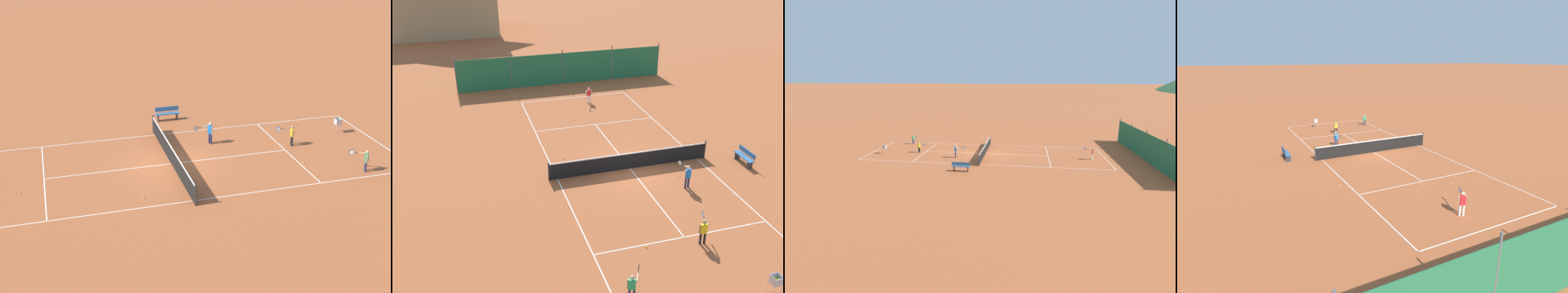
% 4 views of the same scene
% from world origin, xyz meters
% --- Properties ---
extents(ground_plane, '(600.00, 600.00, 0.00)m').
position_xyz_m(ground_plane, '(0.00, 0.00, 0.00)').
color(ground_plane, '#A8542D').
extents(court_line_markings, '(8.25, 23.85, 0.01)m').
position_xyz_m(court_line_markings, '(0.00, 0.00, 0.00)').
color(court_line_markings, white).
rests_on(court_line_markings, ground).
extents(tennis_net, '(9.18, 0.08, 1.06)m').
position_xyz_m(tennis_net, '(0.00, 0.00, 0.50)').
color(tennis_net, '#2D2D2D').
rests_on(tennis_net, ground).
extents(windscreen_fence_far, '(17.28, 0.08, 2.90)m').
position_xyz_m(windscreen_fence_far, '(-0.00, 15.50, 1.31)').
color(windscreen_fence_far, '#236B42').
rests_on(windscreen_fence_far, ground).
extents(player_far_service, '(0.56, 0.96, 1.18)m').
position_xyz_m(player_far_service, '(0.53, -6.96, 0.69)').
color(player_far_service, black).
rests_on(player_far_service, ground).
extents(player_far_baseline, '(0.73, 0.84, 1.13)m').
position_xyz_m(player_far_baseline, '(-3.49, -9.11, 0.66)').
color(player_far_baseline, '#23284C').
rests_on(player_far_baseline, ground).
extents(player_near_baseline, '(0.42, 1.09, 1.28)m').
position_xyz_m(player_near_baseline, '(2.02, -2.68, 0.74)').
color(player_near_baseline, '#23284C').
rests_on(player_near_baseline, ground).
extents(player_near_service, '(0.67, 0.91, 1.18)m').
position_xyz_m(player_near_service, '(0.75, 10.48, 0.69)').
color(player_near_service, white).
rests_on(player_near_service, ground).
extents(tennis_ball_alley_left, '(0.07, 0.07, 0.07)m').
position_xyz_m(tennis_ball_alley_left, '(-1.18, 7.51, 0.03)').
color(tennis_ball_alley_left, '#CCE033').
rests_on(tennis_ball_alley_left, ground).
extents(tennis_ball_far_corner, '(0.07, 0.07, 0.07)m').
position_xyz_m(tennis_ball_far_corner, '(1.18, 7.52, 0.03)').
color(tennis_ball_far_corner, '#CCE033').
rests_on(tennis_ball_far_corner, ground).
extents(tennis_ball_service_box, '(0.07, 0.07, 0.07)m').
position_xyz_m(tennis_ball_service_box, '(-4.47, 9.96, 0.03)').
color(tennis_ball_service_box, '#CCE033').
rests_on(tennis_ball_service_box, ground).
extents(tennis_ball_mid_court, '(0.07, 0.07, 0.07)m').
position_xyz_m(tennis_ball_mid_court, '(-1.83, -6.58, 0.03)').
color(tennis_ball_mid_court, '#CCE033').
rests_on(tennis_ball_mid_court, ground).
extents(tennis_ball_by_net_right, '(0.07, 0.07, 0.07)m').
position_xyz_m(tennis_ball_by_net_right, '(-3.26, 2.08, 0.03)').
color(tennis_ball_by_net_right, '#CCE033').
rests_on(tennis_ball_by_net_right, ground).
extents(tennis_ball_near_corner, '(0.07, 0.07, 0.07)m').
position_xyz_m(tennis_ball_near_corner, '(2.23, -1.57, 0.03)').
color(tennis_ball_near_corner, '#CCE033').
rests_on(tennis_ball_near_corner, ground).
extents(tennis_ball_by_net_left, '(0.07, 0.07, 0.07)m').
position_xyz_m(tennis_ball_by_net_left, '(4.63, 4.91, 0.03)').
color(tennis_ball_by_net_left, '#CCE033').
rests_on(tennis_ball_by_net_left, ground).
extents(ball_hopper, '(0.36, 0.36, 0.89)m').
position_xyz_m(ball_hopper, '(1.52, -10.40, 0.66)').
color(ball_hopper, '#B7B7BC').
rests_on(ball_hopper, ground).
extents(courtside_bench, '(0.36, 1.50, 0.84)m').
position_xyz_m(courtside_bench, '(6.34, -1.27, 0.45)').
color(courtside_bench, '#336699').
rests_on(courtside_bench, ground).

